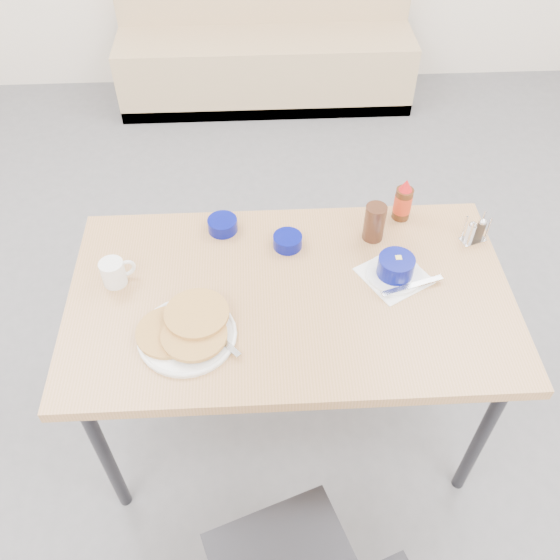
{
  "coord_description": "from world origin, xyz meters",
  "views": [
    {
      "loc": [
        -0.1,
        -0.98,
        2.16
      ],
      "look_at": [
        -0.03,
        0.25,
        0.82
      ],
      "focal_mm": 38.0,
      "sensor_mm": 36.0,
      "label": 1
    }
  ],
  "objects_px": {
    "dining_table": "(290,305)",
    "creamer_bowl": "(223,225)",
    "pancake_plate": "(187,331)",
    "coffee_mug": "(114,272)",
    "grits_setting": "(395,269)",
    "amber_tumbler": "(374,222)",
    "condiment_caddy": "(475,232)",
    "syrup_bottle": "(403,201)",
    "booth_bench": "(265,45)",
    "butter_bowl": "(288,241)"
  },
  "relations": [
    {
      "from": "amber_tumbler",
      "to": "condiment_caddy",
      "type": "height_order",
      "value": "amber_tumbler"
    },
    {
      "from": "pancake_plate",
      "to": "amber_tumbler",
      "type": "xyz_separation_m",
      "value": [
        0.61,
        0.39,
        0.05
      ]
    },
    {
      "from": "dining_table",
      "to": "creamer_bowl",
      "type": "distance_m",
      "value": 0.38
    },
    {
      "from": "dining_table",
      "to": "grits_setting",
      "type": "height_order",
      "value": "grits_setting"
    },
    {
      "from": "grits_setting",
      "to": "condiment_caddy",
      "type": "relative_size",
      "value": 2.74
    },
    {
      "from": "dining_table",
      "to": "grits_setting",
      "type": "bearing_deg",
      "value": 8.89
    },
    {
      "from": "creamer_bowl",
      "to": "syrup_bottle",
      "type": "relative_size",
      "value": 0.63
    },
    {
      "from": "dining_table",
      "to": "syrup_bottle",
      "type": "relative_size",
      "value": 8.55
    },
    {
      "from": "booth_bench",
      "to": "creamer_bowl",
      "type": "xyz_separation_m",
      "value": [
        -0.22,
        -2.23,
        0.43
      ]
    },
    {
      "from": "pancake_plate",
      "to": "condiment_caddy",
      "type": "distance_m",
      "value": 1.02
    },
    {
      "from": "grits_setting",
      "to": "creamer_bowl",
      "type": "height_order",
      "value": "grits_setting"
    },
    {
      "from": "butter_bowl",
      "to": "dining_table",
      "type": "bearing_deg",
      "value": -90.89
    },
    {
      "from": "pancake_plate",
      "to": "syrup_bottle",
      "type": "relative_size",
      "value": 1.89
    },
    {
      "from": "creamer_bowl",
      "to": "condiment_caddy",
      "type": "distance_m",
      "value": 0.86
    },
    {
      "from": "booth_bench",
      "to": "butter_bowl",
      "type": "relative_size",
      "value": 19.33
    },
    {
      "from": "dining_table",
      "to": "coffee_mug",
      "type": "bearing_deg",
      "value": 172.26
    },
    {
      "from": "dining_table",
      "to": "syrup_bottle",
      "type": "height_order",
      "value": "syrup_bottle"
    },
    {
      "from": "dining_table",
      "to": "coffee_mug",
      "type": "relative_size",
      "value": 12.91
    },
    {
      "from": "pancake_plate",
      "to": "butter_bowl",
      "type": "relative_size",
      "value": 3.15
    },
    {
      "from": "pancake_plate",
      "to": "grits_setting",
      "type": "relative_size",
      "value": 1.1
    },
    {
      "from": "dining_table",
      "to": "creamer_bowl",
      "type": "xyz_separation_m",
      "value": [
        -0.22,
        0.3,
        0.08
      ]
    },
    {
      "from": "grits_setting",
      "to": "butter_bowl",
      "type": "distance_m",
      "value": 0.37
    },
    {
      "from": "booth_bench",
      "to": "coffee_mug",
      "type": "xyz_separation_m",
      "value": [
        -0.55,
        -2.46,
        0.45
      ]
    },
    {
      "from": "dining_table",
      "to": "pancake_plate",
      "type": "distance_m",
      "value": 0.36
    },
    {
      "from": "butter_bowl",
      "to": "booth_bench",
      "type": "bearing_deg",
      "value": 90.08
    },
    {
      "from": "dining_table",
      "to": "syrup_bottle",
      "type": "bearing_deg",
      "value": 39.41
    },
    {
      "from": "pancake_plate",
      "to": "condiment_caddy",
      "type": "height_order",
      "value": "condiment_caddy"
    },
    {
      "from": "butter_bowl",
      "to": "syrup_bottle",
      "type": "relative_size",
      "value": 0.6
    },
    {
      "from": "dining_table",
      "to": "grits_setting",
      "type": "xyz_separation_m",
      "value": [
        0.34,
        0.05,
        0.1
      ]
    },
    {
      "from": "grits_setting",
      "to": "syrup_bottle",
      "type": "bearing_deg",
      "value": 75.45
    },
    {
      "from": "pancake_plate",
      "to": "grits_setting",
      "type": "xyz_separation_m",
      "value": [
        0.65,
        0.21,
        0.01
      ]
    },
    {
      "from": "booth_bench",
      "to": "syrup_bottle",
      "type": "height_order",
      "value": "booth_bench"
    },
    {
      "from": "pancake_plate",
      "to": "condiment_caddy",
      "type": "relative_size",
      "value": 3.02
    },
    {
      "from": "butter_bowl",
      "to": "syrup_bottle",
      "type": "bearing_deg",
      "value": 17.35
    },
    {
      "from": "booth_bench",
      "to": "coffee_mug",
      "type": "relative_size",
      "value": 17.52
    },
    {
      "from": "syrup_bottle",
      "to": "butter_bowl",
      "type": "bearing_deg",
      "value": -162.65
    },
    {
      "from": "dining_table",
      "to": "coffee_mug",
      "type": "height_order",
      "value": "coffee_mug"
    },
    {
      "from": "pancake_plate",
      "to": "coffee_mug",
      "type": "bearing_deg",
      "value": 136.25
    },
    {
      "from": "booth_bench",
      "to": "amber_tumbler",
      "type": "distance_m",
      "value": 2.36
    },
    {
      "from": "dining_table",
      "to": "amber_tumbler",
      "type": "height_order",
      "value": "amber_tumbler"
    },
    {
      "from": "booth_bench",
      "to": "creamer_bowl",
      "type": "distance_m",
      "value": 2.28
    },
    {
      "from": "pancake_plate",
      "to": "creamer_bowl",
      "type": "bearing_deg",
      "value": 77.91
    },
    {
      "from": "coffee_mug",
      "to": "dining_table",
      "type": "bearing_deg",
      "value": -7.74
    },
    {
      "from": "dining_table",
      "to": "syrup_bottle",
      "type": "xyz_separation_m",
      "value": [
        0.41,
        0.34,
        0.13
      ]
    },
    {
      "from": "booth_bench",
      "to": "grits_setting",
      "type": "height_order",
      "value": "booth_bench"
    },
    {
      "from": "creamer_bowl",
      "to": "pancake_plate",
      "type": "bearing_deg",
      "value": -102.09
    },
    {
      "from": "coffee_mug",
      "to": "butter_bowl",
      "type": "xyz_separation_m",
      "value": [
        0.56,
        0.14,
        -0.02
      ]
    },
    {
      "from": "condiment_caddy",
      "to": "amber_tumbler",
      "type": "bearing_deg",
      "value": 156.18
    },
    {
      "from": "pancake_plate",
      "to": "coffee_mug",
      "type": "xyz_separation_m",
      "value": [
        -0.24,
        0.23,
        0.02
      ]
    },
    {
      "from": "dining_table",
      "to": "coffee_mug",
      "type": "distance_m",
      "value": 0.57
    }
  ]
}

